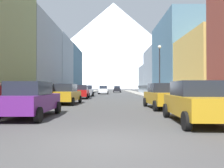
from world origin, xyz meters
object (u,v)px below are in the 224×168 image
object	(u,v)px
car_right_0	(195,102)
potted_plant_0	(180,96)
car_left_3	(86,91)
streetlamp_right	(159,64)
car_right_1	(162,96)
pedestrian_0	(213,98)
car_driving_1	(116,89)
pedestrian_2	(150,91)
car_left_0	(30,99)
car_left_2	(80,92)
car_left_1	(65,94)
potted_plant_1	(43,96)
car_driving_0	(103,90)

from	to	relation	value
car_right_0	potted_plant_0	size ratio (longest dim) A/B	4.95
car_left_3	streetlamp_right	world-z (taller)	streetlamp_right
car_right_1	pedestrian_0	bearing A→B (deg)	-44.94
car_driving_1	pedestrian_2	xyz separation A→B (m)	(4.65, -25.91, 0.05)
car_left_0	pedestrian_2	xyz separation A→B (m)	(10.05, 23.00, 0.05)
car_right_0	car_left_2	bearing A→B (deg)	111.88
car_right_0	pedestrian_0	distance (m)	4.38
car_left_0	car_left_1	bearing A→B (deg)	90.01
potted_plant_1	pedestrian_0	distance (m)	16.74
car_left_3	potted_plant_0	bearing A→B (deg)	-51.76
car_right_0	pedestrian_2	bearing A→B (deg)	84.31
car_left_0	car_left_2	distance (m)	17.39
car_driving_0	streetlamp_right	bearing A→B (deg)	-73.04
car_driving_1	pedestrian_2	world-z (taller)	pedestrian_2
potted_plant_0	pedestrian_0	xyz separation A→B (m)	(-0.75, -8.40, 0.20)
car_right_1	car_driving_0	world-z (taller)	same
streetlamp_right	potted_plant_1	bearing A→B (deg)	-179.19
car_left_0	streetlamp_right	distance (m)	15.78
car_left_3	car_right_1	size ratio (longest dim) A/B	1.00
potted_plant_0	potted_plant_1	xyz separation A→B (m)	(-14.00, 1.83, -0.06)
car_left_0	pedestrian_0	bearing A→B (deg)	11.66
car_left_0	car_right_0	world-z (taller)	same
car_left_2	car_left_1	bearing A→B (deg)	-90.00
car_left_1	potted_plant_0	size ratio (longest dim) A/B	4.95
car_left_2	potted_plant_1	xyz separation A→B (m)	(-3.20, -5.08, -0.30)
streetlamp_right	car_left_1	bearing A→B (deg)	-155.53
car_driving_1	potted_plant_0	bearing A→B (deg)	-82.00
car_left_3	streetlamp_right	xyz separation A→B (m)	(9.15, -11.70, 3.09)
car_left_2	car_right_0	distance (m)	20.41
car_left_3	car_driving_1	world-z (taller)	same
car_right_0	pedestrian_2	size ratio (longest dim) A/B	2.58
car_driving_1	pedestrian_0	world-z (taller)	car_driving_1
car_left_0	car_left_1	size ratio (longest dim) A/B	0.99
car_right_1	potted_plant_0	world-z (taller)	car_right_1
potted_plant_1	car_driving_1	bearing A→B (deg)	76.78
car_driving_1	streetlamp_right	distance (m)	36.75
car_left_0	car_right_0	bearing A→B (deg)	-11.55
car_left_2	pedestrian_0	distance (m)	18.32
car_right_1	car_driving_0	xyz separation A→B (m)	(-5.40, 30.74, 0.00)
car_driving_0	streetlamp_right	size ratio (longest dim) A/B	0.75
potted_plant_0	streetlamp_right	world-z (taller)	streetlamp_right
pedestrian_2	car_driving_0	bearing A→B (deg)	122.62
car_left_0	car_driving_1	xyz separation A→B (m)	(5.40, 48.91, 0.00)
car_driving_0	pedestrian_0	world-z (taller)	car_driving_0
potted_plant_0	potted_plant_1	world-z (taller)	potted_plant_0
pedestrian_2	potted_plant_1	bearing A→B (deg)	-141.09
car_left_1	car_driving_1	xyz separation A→B (m)	(5.40, 40.60, 0.00)
car_left_2	car_right_0	size ratio (longest dim) A/B	1.00
car_right_0	potted_plant_0	world-z (taller)	car_right_0
car_left_0	car_right_0	distance (m)	7.76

